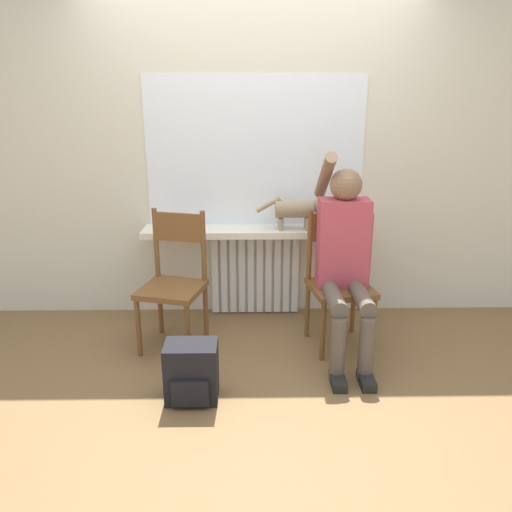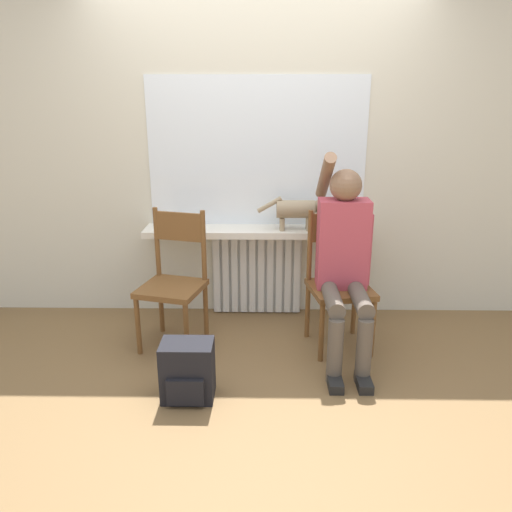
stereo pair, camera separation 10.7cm
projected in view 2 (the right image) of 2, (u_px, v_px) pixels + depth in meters
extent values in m
plane|color=brown|center=(254.00, 388.00, 3.11)|extent=(12.00, 12.00, 0.00)
cube|color=beige|center=(257.00, 147.00, 3.86)|extent=(7.00, 0.06, 2.70)
cube|color=silver|center=(257.00, 272.00, 4.11)|extent=(0.72, 0.05, 0.70)
cube|color=silver|center=(217.00, 273.00, 4.07)|extent=(0.05, 0.03, 0.67)
cube|color=silver|center=(226.00, 274.00, 4.07)|extent=(0.05, 0.03, 0.67)
cube|color=silver|center=(235.00, 274.00, 4.06)|extent=(0.05, 0.03, 0.67)
cube|color=silver|center=(243.00, 274.00, 4.06)|extent=(0.05, 0.03, 0.67)
cube|color=silver|center=(252.00, 274.00, 4.06)|extent=(0.05, 0.03, 0.67)
cube|color=silver|center=(261.00, 274.00, 4.06)|extent=(0.05, 0.03, 0.67)
cube|color=silver|center=(270.00, 274.00, 4.06)|extent=(0.05, 0.03, 0.67)
cube|color=silver|center=(279.00, 274.00, 4.06)|extent=(0.05, 0.03, 0.67)
cube|color=silver|center=(288.00, 274.00, 4.06)|extent=(0.05, 0.03, 0.67)
cube|color=silver|center=(297.00, 274.00, 4.06)|extent=(0.05, 0.03, 0.67)
cube|color=white|center=(257.00, 231.00, 3.89)|extent=(1.75, 0.29, 0.05)
cube|color=white|center=(257.00, 153.00, 3.83)|extent=(1.68, 0.01, 1.13)
cube|color=brown|center=(171.00, 289.00, 3.51)|extent=(0.50, 0.50, 0.04)
cylinder|color=brown|center=(138.00, 326.00, 3.46)|extent=(0.04, 0.04, 0.42)
cylinder|color=brown|center=(186.00, 333.00, 3.37)|extent=(0.04, 0.04, 0.42)
cylinder|color=brown|center=(161.00, 306.00, 3.79)|extent=(0.04, 0.04, 0.42)
cylinder|color=brown|center=(206.00, 311.00, 3.70)|extent=(0.04, 0.04, 0.42)
cylinder|color=brown|center=(157.00, 242.00, 3.63)|extent=(0.04, 0.04, 0.51)
cylinder|color=brown|center=(204.00, 246.00, 3.54)|extent=(0.04, 0.04, 0.51)
cube|color=brown|center=(179.00, 227.00, 3.55)|extent=(0.37, 0.12, 0.21)
cube|color=brown|center=(340.00, 290.00, 3.49)|extent=(0.48, 0.48, 0.04)
cylinder|color=brown|center=(321.00, 333.00, 3.36)|extent=(0.04, 0.04, 0.42)
cylinder|color=brown|center=(372.00, 329.00, 3.42)|extent=(0.04, 0.04, 0.42)
cylinder|color=brown|center=(307.00, 311.00, 3.70)|extent=(0.04, 0.04, 0.42)
cylinder|color=brown|center=(354.00, 308.00, 3.76)|extent=(0.04, 0.04, 0.42)
cylinder|color=brown|center=(310.00, 246.00, 3.54)|extent=(0.04, 0.04, 0.51)
cylinder|color=brown|center=(358.00, 243.00, 3.60)|extent=(0.04, 0.04, 0.51)
cube|color=brown|center=(335.00, 227.00, 3.53)|extent=(0.37, 0.09, 0.21)
cylinder|color=brown|center=(332.00, 297.00, 3.27)|extent=(0.11, 0.49, 0.11)
cylinder|color=brown|center=(359.00, 297.00, 3.26)|extent=(0.11, 0.49, 0.11)
cylinder|color=brown|center=(335.00, 351.00, 3.11)|extent=(0.10, 0.10, 0.43)
cylinder|color=brown|center=(364.00, 351.00, 3.11)|extent=(0.10, 0.10, 0.43)
cube|color=black|center=(335.00, 382.00, 3.11)|extent=(0.09, 0.20, 0.06)
cube|color=black|center=(364.00, 382.00, 3.11)|extent=(0.09, 0.20, 0.06)
cube|color=#B74251|center=(342.00, 244.00, 3.41)|extent=(0.34, 0.20, 0.61)
sphere|color=#846047|center=(346.00, 185.00, 3.28)|extent=(0.21, 0.21, 0.21)
cylinder|color=#846047|center=(325.00, 177.00, 3.40)|extent=(0.08, 0.50, 0.38)
cylinder|color=#B74251|center=(366.00, 250.00, 3.38)|extent=(0.08, 0.08, 0.49)
cylinder|color=#9E896B|center=(296.00, 209.00, 3.79)|extent=(0.29, 0.13, 0.13)
sphere|color=#9E896B|center=(319.00, 207.00, 3.78)|extent=(0.10, 0.10, 0.10)
cone|color=#9E896B|center=(319.00, 201.00, 3.74)|extent=(0.04, 0.04, 0.04)
cone|color=#9E896B|center=(319.00, 200.00, 3.79)|extent=(0.04, 0.04, 0.04)
cylinder|color=#9E896B|center=(309.00, 225.00, 3.79)|extent=(0.04, 0.04, 0.09)
cylinder|color=#9E896B|center=(308.00, 223.00, 3.85)|extent=(0.04, 0.04, 0.09)
cylinder|color=#9E896B|center=(282.00, 225.00, 3.79)|extent=(0.04, 0.04, 0.09)
cylinder|color=#9E896B|center=(282.00, 223.00, 3.86)|extent=(0.04, 0.04, 0.09)
cylinder|color=#9E896B|center=(270.00, 205.00, 3.78)|extent=(0.19, 0.03, 0.13)
cube|color=black|center=(188.00, 370.00, 2.97)|extent=(0.31, 0.21, 0.36)
cube|color=black|center=(185.00, 392.00, 2.87)|extent=(0.22, 0.03, 0.16)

